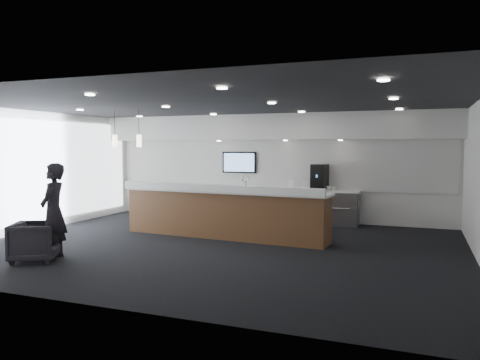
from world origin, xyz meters
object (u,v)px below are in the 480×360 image
at_px(coffee_machine, 320,177).
at_px(lounge_guest, 53,211).
at_px(service_counter, 224,213).
at_px(armchair, 35,241).

relative_size(coffee_machine, lounge_guest, 0.38).
distance_m(service_counter, lounge_guest, 3.77).
relative_size(service_counter, coffee_machine, 7.40).
bearing_deg(coffee_machine, lounge_guest, -116.37).
bearing_deg(armchair, coffee_machine, -62.57).
height_order(coffee_machine, armchair, coffee_machine).
bearing_deg(service_counter, coffee_machine, 62.05).
xyz_separation_m(coffee_machine, armchair, (-4.04, -6.03, -0.93)).
relative_size(service_counter, armchair, 6.34).
height_order(service_counter, coffee_machine, coffee_machine).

